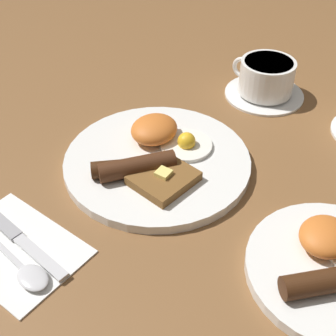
% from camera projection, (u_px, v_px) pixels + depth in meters
% --- Properties ---
extents(ground_plane, '(3.00, 3.00, 0.00)m').
position_uv_depth(ground_plane, '(157.00, 165.00, 0.72)').
color(ground_plane, brown).
extents(breakfast_plate_near, '(0.28, 0.28, 0.05)m').
position_uv_depth(breakfast_plate_near, '(156.00, 158.00, 0.71)').
color(breakfast_plate_near, white).
rests_on(breakfast_plate_near, ground_plane).
extents(breakfast_plate_far, '(0.22, 0.22, 0.05)m').
position_uv_depth(breakfast_plate_far, '(336.00, 266.00, 0.56)').
color(breakfast_plate_far, white).
rests_on(breakfast_plate_far, ground_plane).
extents(teacup_near, '(0.15, 0.15, 0.07)m').
position_uv_depth(teacup_near, '(266.00, 80.00, 0.86)').
color(teacup_near, white).
rests_on(teacup_near, ground_plane).
extents(napkin, '(0.12, 0.17, 0.01)m').
position_uv_depth(napkin, '(14.00, 248.00, 0.59)').
color(napkin, white).
rests_on(napkin, ground_plane).
extents(knife, '(0.03, 0.17, 0.01)m').
position_uv_depth(knife, '(17.00, 236.00, 0.60)').
color(knife, silver).
rests_on(knife, napkin).
extents(spoon, '(0.04, 0.16, 0.01)m').
position_uv_depth(spoon, '(24.00, 269.00, 0.56)').
color(spoon, silver).
rests_on(spoon, napkin).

